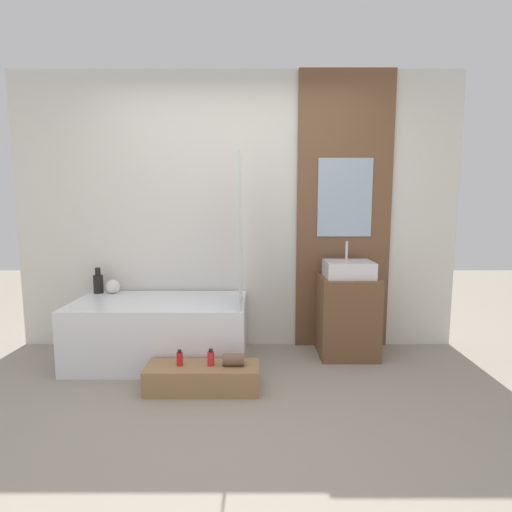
% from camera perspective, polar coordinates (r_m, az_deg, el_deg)
% --- Properties ---
extents(ground_plane, '(12.00, 12.00, 0.00)m').
position_cam_1_polar(ground_plane, '(2.65, -4.30, -23.90)').
color(ground_plane, gray).
extents(wall_tiled_back, '(4.20, 0.06, 2.60)m').
position_cam_1_polar(wall_tiled_back, '(3.84, -2.70, 6.24)').
color(wall_tiled_back, silver).
rests_on(wall_tiled_back, ground_plane).
extents(wall_wood_accent, '(0.89, 0.04, 2.60)m').
position_cam_1_polar(wall_wood_accent, '(3.88, 12.53, 6.21)').
color(wall_wood_accent, brown).
rests_on(wall_wood_accent, ground_plane).
extents(bathtub, '(1.49, 0.79, 0.55)m').
position_cam_1_polar(bathtub, '(3.67, -13.39, -10.31)').
color(bathtub, white).
rests_on(bathtub, ground_plane).
extents(glass_shower_screen, '(0.01, 0.52, 1.24)m').
position_cam_1_polar(glass_shower_screen, '(3.29, -2.13, 3.66)').
color(glass_shower_screen, silver).
rests_on(glass_shower_screen, bathtub).
extents(wooden_step_bench, '(0.84, 0.29, 0.19)m').
position_cam_1_polar(wooden_step_bench, '(3.13, -7.55, -16.83)').
color(wooden_step_bench, '#997047').
rests_on(wooden_step_bench, ground_plane).
extents(vanity_cabinet, '(0.51, 0.47, 0.73)m').
position_cam_1_polar(vanity_cabinet, '(3.77, 12.95, -8.40)').
color(vanity_cabinet, brown).
rests_on(vanity_cabinet, ground_plane).
extents(sink, '(0.42, 0.35, 0.32)m').
position_cam_1_polar(sink, '(3.68, 13.15, -1.84)').
color(sink, white).
rests_on(sink, vanity_cabinet).
extents(vase_tall_dark, '(0.09, 0.09, 0.24)m').
position_cam_1_polar(vase_tall_dark, '(4.05, -21.53, -3.56)').
color(vase_tall_dark, black).
rests_on(vase_tall_dark, bathtub).
extents(vase_round_light, '(0.13, 0.13, 0.13)m').
position_cam_1_polar(vase_round_light, '(3.99, -19.69, -4.12)').
color(vase_round_light, silver).
rests_on(vase_round_light, bathtub).
extents(bottle_soap_primary, '(0.05, 0.05, 0.12)m').
position_cam_1_polar(bottle_soap_primary, '(3.10, -10.77, -14.17)').
color(bottle_soap_primary, red).
rests_on(bottle_soap_primary, wooden_step_bench).
extents(bottle_soap_secondary, '(0.05, 0.05, 0.13)m').
position_cam_1_polar(bottle_soap_secondary, '(3.06, -6.40, -14.29)').
color(bottle_soap_secondary, red).
rests_on(bottle_soap_secondary, wooden_step_bench).
extents(towel_roll, '(0.16, 0.09, 0.09)m').
position_cam_1_polar(towel_roll, '(3.05, -3.16, -14.54)').
color(towel_roll, brown).
rests_on(towel_roll, wooden_step_bench).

